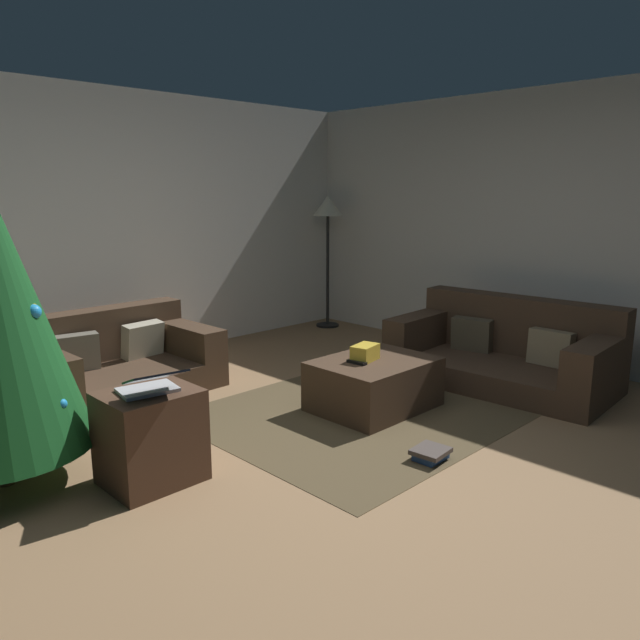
# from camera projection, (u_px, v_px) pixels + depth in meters

# --- Properties ---
(ground_plane) EXTENTS (6.40, 6.40, 0.00)m
(ground_plane) POSITION_uv_depth(u_px,v_px,m) (331.00, 462.00, 3.78)
(ground_plane) COLOR #93704C
(rear_partition) EXTENTS (6.40, 0.12, 2.60)m
(rear_partition) POSITION_uv_depth(u_px,v_px,m) (92.00, 229.00, 5.69)
(rear_partition) COLOR silver
(rear_partition) RESTS_ON ground_plane
(corner_partition) EXTENTS (0.12, 6.40, 2.60)m
(corner_partition) POSITION_uv_depth(u_px,v_px,m) (566.00, 229.00, 5.67)
(corner_partition) COLOR silver
(corner_partition) RESTS_ON ground_plane
(couch_left) EXTENTS (1.52, 0.97, 0.67)m
(couch_left) POSITION_uv_depth(u_px,v_px,m) (115.00, 361.00, 5.09)
(couch_left) COLOR #473323
(couch_left) RESTS_ON ground_plane
(couch_right) EXTENTS (1.07, 1.88, 0.73)m
(couch_right) POSITION_uv_depth(u_px,v_px,m) (506.00, 352.00, 5.32)
(couch_right) COLOR #473323
(couch_right) RESTS_ON ground_plane
(ottoman) EXTENTS (0.90, 0.69, 0.39)m
(ottoman) POSITION_uv_depth(u_px,v_px,m) (374.00, 384.00, 4.69)
(ottoman) COLOR #473323
(ottoman) RESTS_ON ground_plane
(gift_box) EXTENTS (0.25, 0.19, 0.12)m
(gift_box) POSITION_uv_depth(u_px,v_px,m) (365.00, 353.00, 4.62)
(gift_box) COLOR gold
(gift_box) RESTS_ON ottoman
(tv_remote) EXTENTS (0.06, 0.16, 0.02)m
(tv_remote) POSITION_uv_depth(u_px,v_px,m) (357.00, 362.00, 4.55)
(tv_remote) COLOR black
(tv_remote) RESTS_ON ottoman
(side_table) EXTENTS (0.52, 0.44, 0.55)m
(side_table) POSITION_uv_depth(u_px,v_px,m) (151.00, 437.00, 3.49)
(side_table) COLOR #4C3323
(side_table) RESTS_ON ground_plane
(laptop) EXTENTS (0.37, 0.41, 0.17)m
(laptop) POSITION_uv_depth(u_px,v_px,m) (151.00, 385.00, 3.37)
(laptop) COLOR silver
(laptop) RESTS_ON side_table
(book_stack) EXTENTS (0.24, 0.22, 0.08)m
(book_stack) POSITION_uv_depth(u_px,v_px,m) (431.00, 454.00, 3.81)
(book_stack) COLOR #2D5193
(book_stack) RESTS_ON ground_plane
(corner_lamp) EXTENTS (0.36, 0.36, 1.60)m
(corner_lamp) POSITION_uv_depth(u_px,v_px,m) (328.00, 216.00, 7.29)
(corner_lamp) COLOR black
(corner_lamp) RESTS_ON ground_plane
(area_rug) EXTENTS (2.60, 2.00, 0.01)m
(area_rug) POSITION_uv_depth(u_px,v_px,m) (374.00, 407.00, 4.73)
(area_rug) COLOR brown
(area_rug) RESTS_ON ground_plane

